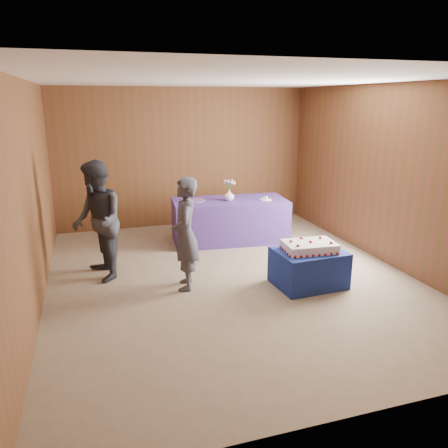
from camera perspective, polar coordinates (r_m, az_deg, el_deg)
name	(u,v)px	position (r m, az deg, el deg)	size (l,w,h in m)	color
ground	(231,278)	(6.30, 0.90, -7.03)	(6.00, 6.00, 0.00)	gray
room_shell	(231,151)	(5.84, 0.98, 9.50)	(5.04, 6.04, 2.72)	brown
cake_table	(309,268)	(6.09, 10.98, -5.63)	(0.90, 0.70, 0.50)	navy
serving_table	(230,220)	(7.82, 0.77, 0.49)	(2.00, 0.90, 0.75)	#503490
sheet_cake	(309,247)	(5.96, 11.10, -2.92)	(0.74, 0.54, 0.16)	white
vase	(229,195)	(7.67, 0.67, 3.79)	(0.18, 0.18, 0.19)	white
flower_spray	(229,182)	(7.62, 0.67, 5.55)	(0.22, 0.23, 0.17)	#2C6127
platter	(194,200)	(7.68, -3.92, 3.13)	(0.38, 0.38, 0.02)	#774F9F
plate	(265,200)	(7.76, 5.44, 3.19)	(0.22, 0.22, 0.01)	white
cake_slice	(266,198)	(7.75, 5.45, 3.44)	(0.08, 0.08, 0.07)	white
knife	(273,202)	(7.61, 6.48, 2.88)	(0.26, 0.02, 0.00)	silver
guest_left	(185,234)	(5.76, -5.10, -1.33)	(0.55, 0.36, 1.51)	#3B3B46
guest_right	(98,221)	(6.26, -16.19, 0.34)	(0.82, 0.64, 1.68)	#2E2E37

